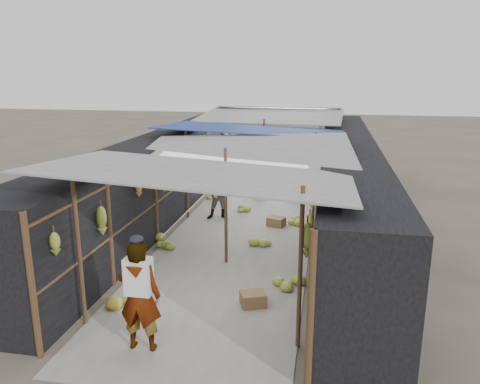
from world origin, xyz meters
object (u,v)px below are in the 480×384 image
Objects in this scene: vendor_elderly at (140,296)px; shopper_blue at (220,192)px; crate_near at (276,222)px; vendor_seated at (289,183)px; black_basin at (312,193)px.

vendor_elderly reaches higher than shopper_blue.
vendor_seated is at bearing 107.73° from crate_near.
shopper_blue is at bearing -128.93° from black_basin.
shopper_blue reaches higher than vendor_seated.
crate_near is 6.39m from vendor_elderly.
vendor_seated is at bearing -100.33° from vendor_elderly.
vendor_seated is at bearing 51.74° from shopper_blue.
vendor_elderly is (-2.25, -9.67, 0.81)m from black_basin.
vendor_elderly is (-1.39, -6.19, 0.76)m from crate_near.
vendor_elderly is 2.19× the size of vendor_seated.
shopper_blue is 3.62m from vendor_seated.
black_basin is (0.86, 3.47, -0.04)m from crate_near.
shopper_blue is 1.97× the size of vendor_seated.
crate_near is at bearing -104.66° from vendor_elderly.
crate_near is at bearing -22.20° from shopper_blue.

